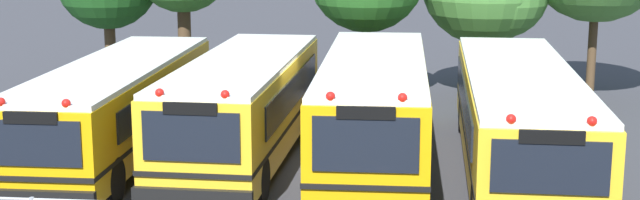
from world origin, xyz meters
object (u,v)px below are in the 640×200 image
Objects in this scene: school_bus_2 at (374,108)px; school_bus_3 at (518,115)px; school_bus_0 at (118,105)px; school_bus_1 at (244,105)px.

school_bus_3 is at bearing 178.73° from school_bus_2.
school_bus_2 is 0.88× the size of school_bus_3.
school_bus_3 is (9.85, -0.36, 0.05)m from school_bus_0.
school_bus_3 reaches higher than school_bus_0.
school_bus_0 is at bearing -0.98° from school_bus_3.
school_bus_0 is 1.07× the size of school_bus_1.
school_bus_0 is 0.91× the size of school_bus_3.
school_bus_0 is 3.21m from school_bus_1.
school_bus_1 is at bearing -2.12° from school_bus_3.
school_bus_1 is at bearing -6.65° from school_bus_2.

